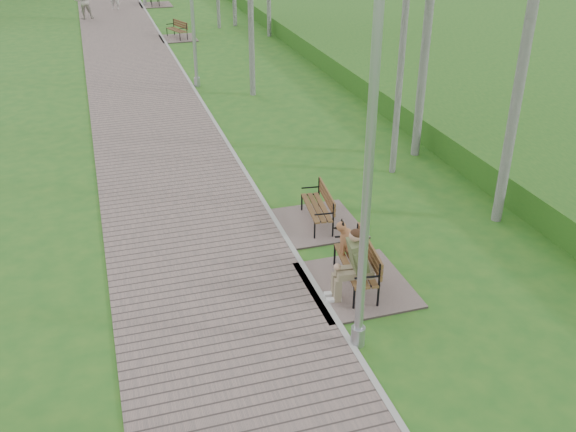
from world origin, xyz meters
name	(u,v)px	position (x,y,z in m)	size (l,w,h in m)	color
ground	(351,346)	(0.00, 0.00, 0.00)	(120.00, 120.00, 0.00)	#255E1E
walkway	(125,46)	(-1.75, 21.50, 0.02)	(3.50, 67.00, 0.04)	#6F5E59
kerb	(166,43)	(0.00, 21.50, 0.03)	(0.10, 67.00, 0.05)	#999993
embankment	(428,33)	(12.00, 20.00, 0.00)	(14.00, 70.00, 1.60)	#467A24
bench_main	(354,267)	(0.63, 1.46, 0.43)	(1.78, 1.98, 1.55)	#6F5E59
bench_second	(317,217)	(0.80, 3.87, 0.18)	(1.60, 1.78, 0.98)	#6F5E59
bench_third	(177,35)	(0.63, 22.25, 0.18)	(1.57, 1.75, 0.97)	#6F5E59
bench_far	(155,2)	(0.70, 31.24, 0.20)	(1.76, 1.95, 1.08)	#6F5E59
lamp_post_near	(367,190)	(0.11, 0.00, 2.66)	(0.22, 0.22, 5.69)	#A4A7AD
lamp_post_second	(192,11)	(0.18, 14.58, 2.52)	(0.21, 0.21, 5.40)	#A4A7AD
pedestrian_far	(83,1)	(-3.20, 28.21, 0.91)	(0.88, 0.69, 1.81)	#9F988B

